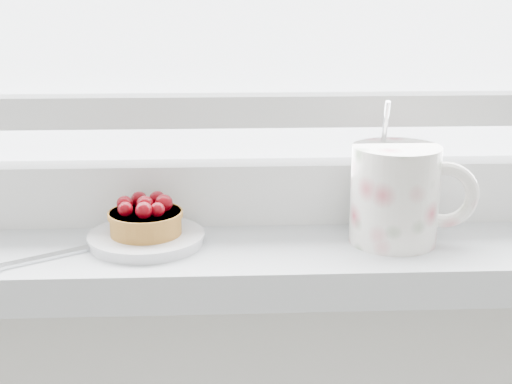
{
  "coord_description": "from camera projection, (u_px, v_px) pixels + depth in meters",
  "views": [
    {
      "loc": [
        -0.01,
        1.17,
        1.21
      ],
      "look_at": [
        0.03,
        1.88,
        1.0
      ],
      "focal_mm": 50.0,
      "sensor_mm": 36.0,
      "label": 1
    }
  ],
  "objects": [
    {
      "name": "fork",
      "position": [
        81.0,
        249.0,
        0.74
      ],
      "size": [
        0.19,
        0.13,
        0.0
      ],
      "color": "silver",
      "rests_on": "windowsill"
    },
    {
      "name": "raspberry_tart",
      "position": [
        146.0,
        218.0,
        0.75
      ],
      "size": [
        0.08,
        0.08,
        0.04
      ],
      "color": "#955D20",
      "rests_on": "saucer"
    },
    {
      "name": "saucer",
      "position": [
        147.0,
        239.0,
        0.76
      ],
      "size": [
        0.12,
        0.12,
        0.01
      ],
      "primitive_type": "cylinder",
      "color": "silver",
      "rests_on": "windowsill"
    },
    {
      "name": "floral_mug",
      "position": [
        398.0,
        193.0,
        0.75
      ],
      "size": [
        0.14,
        0.11,
        0.15
      ],
      "color": "white",
      "rests_on": "windowsill"
    }
  ]
}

